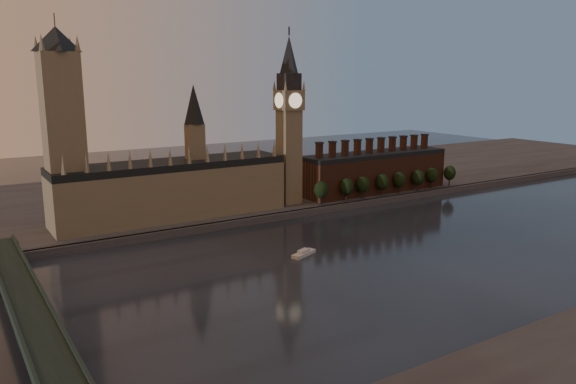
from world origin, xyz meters
The scene contains 16 objects.
ground centered at (0.00, 0.00, 0.00)m, with size 900.00×900.00×0.00m, color black.
north_bank centered at (0.00, 178.04, 2.00)m, with size 900.00×182.00×4.00m.
palace_of_westminster centered at (-64.41, 114.91, 21.63)m, with size 130.00×30.30×74.00m.
victoria_tower centered at (-120.00, 115.00, 59.09)m, with size 24.00×24.00×108.00m.
big_ben centered at (10.00, 110.00, 56.83)m, with size 15.00×15.00×107.00m.
chimney_block centered at (80.00, 110.00, 17.82)m, with size 110.00×25.00×37.00m.
embankment_tree_0 centered at (23.91, 94.98, 13.47)m, with size 8.60×8.60×14.88m.
embankment_tree_1 centered at (43.31, 94.12, 13.47)m, with size 8.60×8.60×14.88m.
embankment_tree_2 centered at (56.55, 94.27, 13.47)m, with size 8.60×8.60×14.88m.
embankment_tree_3 centered at (73.23, 94.05, 13.47)m, with size 8.60×8.60×14.88m.
embankment_tree_4 centered at (88.98, 94.55, 13.47)m, with size 8.60×8.60×14.88m.
embankment_tree_5 centered at (105.62, 93.91, 13.47)m, with size 8.60×8.60×14.88m.
embankment_tree_6 centered at (120.81, 95.47, 13.47)m, with size 8.60×8.60×14.88m.
embankment_tree_7 centered at (138.00, 94.33, 13.47)m, with size 8.60×8.60×14.88m.
westminster_bridge centered at (-155.00, -2.70, 7.44)m, with size 14.00×200.00×11.55m.
river_boat centered at (-34.30, 27.53, 1.11)m, with size 15.05×9.25×2.91m.
Camera 1 is at (-174.97, -180.89, 83.00)m, focal length 35.00 mm.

